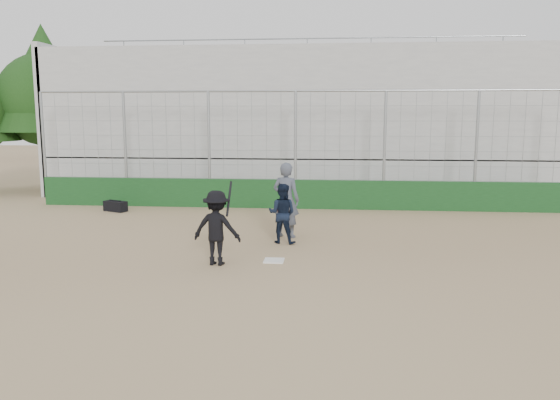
# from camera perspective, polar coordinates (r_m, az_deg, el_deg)

# --- Properties ---
(ground) EXTENTS (90.00, 90.00, 0.00)m
(ground) POSITION_cam_1_polar(r_m,az_deg,el_deg) (12.11, -0.63, -6.40)
(ground) COLOR olive
(ground) RESTS_ON ground
(home_plate) EXTENTS (0.44, 0.44, 0.02)m
(home_plate) POSITION_cam_1_polar(r_m,az_deg,el_deg) (12.11, -0.63, -6.34)
(home_plate) COLOR white
(home_plate) RESTS_ON ground
(backstop) EXTENTS (18.10, 0.25, 4.04)m
(backstop) POSITION_cam_1_polar(r_m,az_deg,el_deg) (18.79, 1.61, 2.02)
(backstop) COLOR #123B17
(backstop) RESTS_ON ground
(bleachers) EXTENTS (20.25, 6.70, 6.98)m
(bleachers) POSITION_cam_1_polar(r_m,az_deg,el_deg) (23.60, 2.45, 8.18)
(bleachers) COLOR #A0A0A0
(bleachers) RESTS_ON ground
(tree_left) EXTENTS (4.48, 4.48, 7.00)m
(tree_left) POSITION_cam_1_polar(r_m,az_deg,el_deg) (25.75, -23.40, 10.79)
(tree_left) COLOR #341F12
(tree_left) RESTS_ON ground
(batter_at_plate) EXTENTS (1.10, 0.80, 1.78)m
(batter_at_plate) POSITION_cam_1_polar(r_m,az_deg,el_deg) (11.75, -6.63, -2.90)
(batter_at_plate) COLOR black
(batter_at_plate) RESTS_ON ground
(catcher_crouched) EXTENTS (0.86, 0.74, 1.04)m
(catcher_crouched) POSITION_cam_1_polar(r_m,az_deg,el_deg) (13.66, 0.21, -2.43)
(catcher_crouched) COLOR black
(catcher_crouched) RESTS_ON ground
(umpire) EXTENTS (0.83, 0.66, 1.78)m
(umpire) POSITION_cam_1_polar(r_m,az_deg,el_deg) (14.31, 0.64, -0.39)
(umpire) COLOR #454B58
(umpire) RESTS_ON ground
(equipment_bag) EXTENTS (0.88, 0.65, 0.39)m
(equipment_bag) POSITION_cam_1_polar(r_m,az_deg,el_deg) (19.11, -16.82, -0.62)
(equipment_bag) COLOR black
(equipment_bag) RESTS_ON ground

